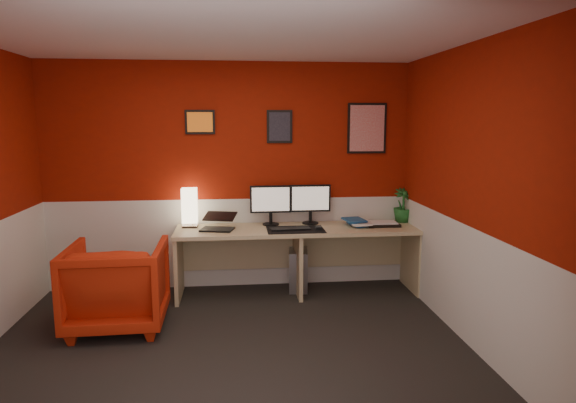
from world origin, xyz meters
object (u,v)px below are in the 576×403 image
(shoji_lamp, at_px, (190,209))
(pc_tower, at_px, (298,268))
(laptop, at_px, (217,220))
(potted_plant, at_px, (403,205))
(armchair, at_px, (117,285))
(desk, at_px, (298,261))
(monitor_right, at_px, (311,198))
(zen_tray, at_px, (382,224))
(monitor_left, at_px, (271,199))

(shoji_lamp, distance_m, pc_tower, 1.38)
(laptop, relative_size, potted_plant, 0.87)
(shoji_lamp, bearing_deg, armchair, -122.81)
(desk, distance_m, potted_plant, 1.35)
(laptop, height_order, monitor_right, monitor_right)
(laptop, bearing_deg, zen_tray, 16.22)
(desk, xyz_separation_m, potted_plant, (1.22, 0.20, 0.56))
(laptop, bearing_deg, armchair, -126.93)
(monitor_right, relative_size, pc_tower, 1.29)
(pc_tower, relative_size, armchair, 0.52)
(monitor_left, bearing_deg, monitor_right, 2.57)
(shoji_lamp, distance_m, zen_tray, 2.10)
(desk, bearing_deg, potted_plant, 9.10)
(pc_tower, xyz_separation_m, armchair, (-1.77, -0.90, 0.17))
(zen_tray, bearing_deg, armchair, -164.41)
(pc_tower, bearing_deg, monitor_left, -175.28)
(desk, relative_size, pc_tower, 5.78)
(laptop, relative_size, armchair, 0.38)
(laptop, xyz_separation_m, armchair, (-0.88, -0.70, -0.45))
(desk, relative_size, monitor_left, 4.48)
(zen_tray, bearing_deg, monitor_right, 166.51)
(laptop, relative_size, pc_tower, 0.73)
(zen_tray, xyz_separation_m, pc_tower, (-0.91, 0.15, -0.52))
(laptop, bearing_deg, pc_tower, 27.56)
(monitor_left, height_order, armchair, monitor_left)
(zen_tray, height_order, pc_tower, zen_tray)
(desk, bearing_deg, zen_tray, 1.00)
(shoji_lamp, height_order, monitor_right, monitor_right)
(laptop, height_order, monitor_left, monitor_left)
(shoji_lamp, bearing_deg, laptop, -34.95)
(desk, distance_m, pc_tower, 0.22)
(desk, distance_m, monitor_right, 0.70)
(potted_plant, bearing_deg, monitor_left, -179.47)
(shoji_lamp, height_order, monitor_left, monitor_left)
(zen_tray, bearing_deg, shoji_lamp, 175.62)
(desk, relative_size, zen_tray, 7.43)
(desk, bearing_deg, monitor_right, 50.51)
(pc_tower, distance_m, armchair, 1.99)
(monitor_left, distance_m, monitor_right, 0.44)
(pc_tower, bearing_deg, shoji_lamp, -173.54)
(zen_tray, height_order, armchair, armchair)
(monitor_left, relative_size, monitor_right, 1.00)
(monitor_right, relative_size, armchair, 0.67)
(armchair, bearing_deg, zen_tray, -165.57)
(desk, height_order, zen_tray, zen_tray)
(pc_tower, bearing_deg, desk, -92.51)
(monitor_left, distance_m, pc_tower, 0.85)
(desk, xyz_separation_m, zen_tray, (0.94, 0.02, 0.38))
(potted_plant, bearing_deg, laptop, -173.77)
(armchair, bearing_deg, shoji_lamp, -123.97)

